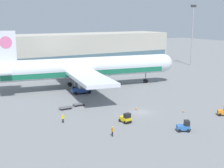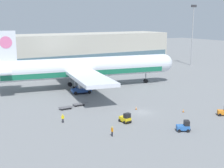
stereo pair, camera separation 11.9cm
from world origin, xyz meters
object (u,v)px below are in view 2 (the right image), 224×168
at_px(scissor_lift_loader, 81,86).
at_px(traffic_cone_near, 136,108).
at_px(ground_crew_near, 112,130).
at_px(baggage_tug_far, 184,127).
at_px(airplane_main, 83,68).
at_px(baggage_dolly_lead, 66,108).
at_px(light_mast, 193,31).
at_px(baggage_tug_foreground, 224,111).
at_px(baggage_tug_mid, 126,118).
at_px(ground_crew_far, 63,118).
at_px(traffic_cone_far, 183,110).
at_px(baggage_dolly_second, 79,104).

relative_size(scissor_lift_loader, traffic_cone_near, 7.47).
bearing_deg(ground_crew_near, baggage_tug_far, -113.55).
distance_m(airplane_main, baggage_dolly_lead, 23.26).
relative_size(light_mast, baggage_tug_foreground, 9.24).
xyz_separation_m(airplane_main, baggage_tug_mid, (-6.63, -33.00, -4.96)).
height_order(light_mast, scissor_lift_loader, light_mast).
distance_m(baggage_tug_foreground, ground_crew_far, 33.81).
distance_m(scissor_lift_loader, baggage_tug_far, 36.79).
relative_size(light_mast, ground_crew_near, 14.29).
height_order(light_mast, ground_crew_near, light_mast).
bearing_deg(traffic_cone_far, baggage_dolly_lead, 144.23).
height_order(baggage_dolly_second, traffic_cone_far, traffic_cone_far).
height_order(baggage_dolly_lead, ground_crew_far, ground_crew_far).
bearing_deg(airplane_main, ground_crew_near, -98.13).
relative_size(baggage_tug_far, traffic_cone_far, 3.59).
xyz_separation_m(light_mast, scissor_lift_loader, (-63.97, -22.89, -12.92)).
bearing_deg(airplane_main, ground_crew_far, -112.54).
bearing_deg(baggage_tug_far, baggage_dolly_second, 140.39).
height_order(baggage_tug_far, baggage_dolly_second, baggage_tug_far).
distance_m(traffic_cone_near, traffic_cone_far, 10.39).
distance_m(light_mast, ground_crew_near, 92.59).
bearing_deg(baggage_dolly_second, ground_crew_far, -129.63).
distance_m(baggage_dolly_lead, ground_crew_near, 19.72).
height_order(airplane_main, baggage_dolly_lead, airplane_main).
relative_size(airplane_main, scissor_lift_loader, 10.19).
bearing_deg(traffic_cone_near, baggage_tug_far, -91.70).
xyz_separation_m(baggage_tug_mid, traffic_cone_far, (14.70, -0.67, -0.49)).
bearing_deg(ground_crew_far, light_mast, -130.44).
bearing_deg(traffic_cone_near, scissor_lift_loader, 100.44).
relative_size(light_mast, traffic_cone_near, 34.18).
relative_size(light_mast, baggage_dolly_lead, 6.99).
height_order(scissor_lift_loader, baggage_dolly_lead, scissor_lift_loader).
height_order(light_mast, baggage_tug_foreground, light_mast).
height_order(baggage_dolly_second, ground_crew_near, ground_crew_near).
relative_size(light_mast, baggage_tug_mid, 10.10).
distance_m(baggage_tug_far, traffic_cone_far, 12.02).
bearing_deg(scissor_lift_loader, airplane_main, 69.45).
bearing_deg(baggage_tug_far, baggage_tug_foreground, 40.91).
relative_size(baggage_tug_far, baggage_dolly_second, 0.76).
xyz_separation_m(baggage_dolly_second, traffic_cone_near, (9.76, -9.54, -0.02)).
relative_size(baggage_dolly_lead, traffic_cone_near, 4.89).
xyz_separation_m(ground_crew_far, traffic_cone_near, (17.70, 0.11, -0.68)).
bearing_deg(baggage_dolly_lead, ground_crew_near, -88.54).
height_order(light_mast, baggage_dolly_second, light_mast).
bearing_deg(baggage_tug_far, airplane_main, 120.05).
distance_m(baggage_tug_foreground, traffic_cone_near, 18.83).
relative_size(baggage_tug_mid, baggage_tug_far, 0.91).
distance_m(ground_crew_near, ground_crew_far, 12.10).
xyz_separation_m(light_mast, airplane_main, (-60.47, -17.04, -8.98)).
xyz_separation_m(light_mast, baggage_tug_far, (-60.59, -59.51, -13.94)).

